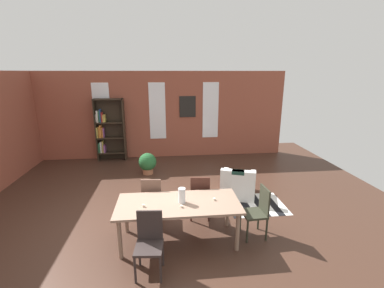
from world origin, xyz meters
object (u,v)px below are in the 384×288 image
(dining_chair_far_right, at_px, (200,196))
(dining_chair_near_left, at_px, (149,241))
(armchair_white, at_px, (238,185))
(bookshelf_tall, at_px, (108,130))
(vase_on_table, at_px, (182,195))
(dining_chair_far_left, at_px, (152,198))
(potted_plant_by_shelf, at_px, (148,163))
(dining_table, at_px, (178,207))
(dining_chair_head_right, at_px, (258,210))

(dining_chair_far_right, bearing_deg, dining_chair_near_left, -124.07)
(armchair_white, bearing_deg, bookshelf_tall, 139.26)
(vase_on_table, relative_size, dining_chair_far_left, 0.28)
(dining_chair_far_left, distance_m, potted_plant_by_shelf, 2.65)
(dining_table, bearing_deg, dining_chair_head_right, 0.19)
(dining_table, height_order, dining_chair_far_left, dining_chair_far_left)
(dining_table, relative_size, potted_plant_by_shelf, 3.38)
(dining_chair_far_left, distance_m, dining_chair_head_right, 2.04)
(dining_chair_near_left, relative_size, bookshelf_tall, 0.46)
(bookshelf_tall, bearing_deg, dining_chair_far_left, -68.42)
(dining_chair_far_left, height_order, bookshelf_tall, bookshelf_tall)
(dining_table, bearing_deg, dining_chair_near_left, -124.10)
(potted_plant_by_shelf, bearing_deg, vase_on_table, -76.56)
(dining_chair_far_left, bearing_deg, potted_plant_by_shelf, 95.44)
(dining_chair_near_left, height_order, potted_plant_by_shelf, dining_chair_near_left)
(bookshelf_tall, bearing_deg, potted_plant_by_shelf, -46.70)
(dining_table, xyz_separation_m, armchair_white, (1.54, 1.64, -0.39))
(dining_chair_far_right, distance_m, potted_plant_by_shelf, 2.90)
(dining_table, distance_m, dining_chair_near_left, 0.86)
(vase_on_table, relative_size, armchair_white, 0.26)
(dining_chair_far_right, xyz_separation_m, armchair_white, (1.07, 0.95, -0.23))
(vase_on_table, distance_m, armchair_white, 2.29)
(dining_table, xyz_separation_m, vase_on_table, (0.06, 0.00, 0.21))
(dining_chair_head_right, bearing_deg, bookshelf_tall, 126.52)
(armchair_white, bearing_deg, vase_on_table, -131.96)
(dining_chair_head_right, height_order, potted_plant_by_shelf, dining_chair_head_right)
(vase_on_table, bearing_deg, armchair_white, 48.04)
(vase_on_table, xyz_separation_m, bookshelf_tall, (-2.16, 4.77, 0.17))
(dining_table, relative_size, vase_on_table, 8.00)
(dining_chair_near_left, distance_m, armchair_white, 3.09)
(dining_chair_head_right, distance_m, armchair_white, 1.66)
(dining_table, relative_size, bookshelf_tall, 1.02)
(dining_table, relative_size, armchair_white, 2.07)
(dining_table, distance_m, dining_chair_far_right, 0.86)
(dining_chair_head_right, bearing_deg, dining_chair_near_left, -159.81)
(vase_on_table, relative_size, dining_chair_near_left, 0.28)
(dining_chair_far_left, height_order, dining_chair_near_left, same)
(dining_table, xyz_separation_m, bookshelf_tall, (-2.10, 4.77, 0.38))
(armchair_white, bearing_deg, dining_chair_near_left, -130.67)
(dining_table, height_order, vase_on_table, vase_on_table)
(dining_chair_near_left, height_order, dining_chair_head_right, same)
(dining_chair_far_right, distance_m, armchair_white, 1.45)
(dining_chair_far_left, bearing_deg, bookshelf_tall, 111.58)
(bookshelf_tall, height_order, armchair_white, bookshelf_tall)
(bookshelf_tall, height_order, potted_plant_by_shelf, bookshelf_tall)
(dining_chair_head_right, relative_size, potted_plant_by_shelf, 1.51)
(armchair_white, bearing_deg, potted_plant_by_shelf, 143.45)
(dining_chair_far_left, xyz_separation_m, dining_chair_near_left, (0.01, -1.39, 0.00))
(vase_on_table, distance_m, bookshelf_tall, 5.24)
(dining_chair_far_left, xyz_separation_m, dining_chair_head_right, (1.92, -0.69, 0.00))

